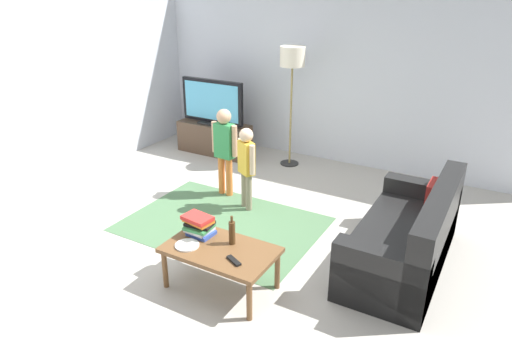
# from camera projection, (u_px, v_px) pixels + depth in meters

# --- Properties ---
(ground) EXTENTS (7.80, 7.80, 0.00)m
(ground) POSITION_uv_depth(u_px,v_px,m) (228.00, 244.00, 4.97)
(ground) COLOR #B2ADA3
(wall_back) EXTENTS (6.00, 0.12, 2.70)m
(wall_back) POSITION_uv_depth(u_px,v_px,m) (337.00, 74.00, 6.85)
(wall_back) COLOR silver
(wall_back) RESTS_ON ground
(wall_left) EXTENTS (0.12, 6.00, 2.70)m
(wall_left) POSITION_uv_depth(u_px,v_px,m) (28.00, 90.00, 5.84)
(wall_left) COLOR silver
(wall_left) RESTS_ON ground
(area_rug) EXTENTS (2.20, 1.60, 0.01)m
(area_rug) POSITION_uv_depth(u_px,v_px,m) (223.00, 224.00, 5.38)
(area_rug) COLOR #4C724C
(area_rug) RESTS_ON ground
(tv_stand) EXTENTS (1.20, 0.44, 0.50)m
(tv_stand) POSITION_uv_depth(u_px,v_px,m) (214.00, 138.00, 7.53)
(tv_stand) COLOR #4C3828
(tv_stand) RESTS_ON ground
(tv) EXTENTS (1.10, 0.28, 0.71)m
(tv) POSITION_uv_depth(u_px,v_px,m) (212.00, 102.00, 7.28)
(tv) COLOR black
(tv) RESTS_ON tv_stand
(couch) EXTENTS (0.80, 1.80, 0.86)m
(couch) POSITION_uv_depth(u_px,v_px,m) (410.00, 241.00, 4.49)
(couch) COLOR black
(couch) RESTS_ON ground
(floor_lamp) EXTENTS (0.36, 0.36, 1.78)m
(floor_lamp) POSITION_uv_depth(u_px,v_px,m) (292.00, 63.00, 6.55)
(floor_lamp) COLOR #262626
(floor_lamp) RESTS_ON ground
(child_near_tv) EXTENTS (0.39, 0.19, 1.16)m
(child_near_tv) POSITION_uv_depth(u_px,v_px,m) (225.00, 144.00, 5.88)
(child_near_tv) COLOR orange
(child_near_tv) RESTS_ON ground
(child_center) EXTENTS (0.31, 0.22, 1.04)m
(child_center) POSITION_uv_depth(u_px,v_px,m) (246.00, 161.00, 5.53)
(child_center) COLOR gray
(child_center) RESTS_ON ground
(coffee_table) EXTENTS (1.00, 0.60, 0.42)m
(coffee_table) POSITION_uv_depth(u_px,v_px,m) (220.00, 253.00, 4.14)
(coffee_table) COLOR brown
(coffee_table) RESTS_ON ground
(book_stack) EXTENTS (0.29, 0.24, 0.20)m
(book_stack) POSITION_uv_depth(u_px,v_px,m) (199.00, 225.00, 4.31)
(book_stack) COLOR #334CA5
(book_stack) RESTS_ON coffee_table
(bottle) EXTENTS (0.06, 0.06, 0.28)m
(bottle) POSITION_uv_depth(u_px,v_px,m) (232.00, 232.00, 4.15)
(bottle) COLOR #4C3319
(bottle) RESTS_ON coffee_table
(tv_remote) EXTENTS (0.17, 0.12, 0.02)m
(tv_remote) POSITION_uv_depth(u_px,v_px,m) (234.00, 261.00, 3.92)
(tv_remote) COLOR black
(tv_remote) RESTS_ON coffee_table
(plate) EXTENTS (0.22, 0.22, 0.02)m
(plate) POSITION_uv_depth(u_px,v_px,m) (187.00, 245.00, 4.15)
(plate) COLOR white
(plate) RESTS_ON coffee_table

